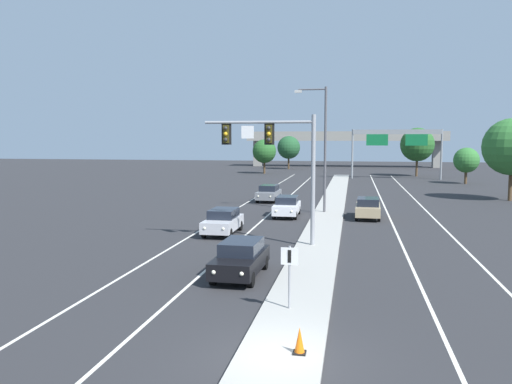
% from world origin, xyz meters
% --- Properties ---
extents(ground_plane, '(260.00, 260.00, 0.00)m').
position_xyz_m(ground_plane, '(0.00, 0.00, 0.00)').
color(ground_plane, '#28282B').
extents(median_island, '(2.40, 110.00, 0.15)m').
position_xyz_m(median_island, '(0.00, 18.00, 0.07)').
color(median_island, '#9E9B93').
rests_on(median_island, ground).
extents(lane_stripe_oncoming_center, '(0.14, 100.00, 0.01)m').
position_xyz_m(lane_stripe_oncoming_center, '(-4.70, 25.00, 0.00)').
color(lane_stripe_oncoming_center, silver).
rests_on(lane_stripe_oncoming_center, ground).
extents(lane_stripe_receding_center, '(0.14, 100.00, 0.01)m').
position_xyz_m(lane_stripe_receding_center, '(4.70, 25.00, 0.00)').
color(lane_stripe_receding_center, silver).
rests_on(lane_stripe_receding_center, ground).
extents(edge_stripe_left, '(0.14, 100.00, 0.01)m').
position_xyz_m(edge_stripe_left, '(-8.00, 25.00, 0.00)').
color(edge_stripe_left, silver).
rests_on(edge_stripe_left, ground).
extents(edge_stripe_right, '(0.14, 100.00, 0.01)m').
position_xyz_m(edge_stripe_right, '(8.00, 25.00, 0.00)').
color(edge_stripe_right, silver).
rests_on(edge_stripe_right, ground).
extents(overhead_signal_mast, '(6.25, 0.44, 7.20)m').
position_xyz_m(overhead_signal_mast, '(-2.24, 15.11, 5.29)').
color(overhead_signal_mast, gray).
rests_on(overhead_signal_mast, median_island).
extents(median_sign_post, '(0.60, 0.10, 2.20)m').
position_xyz_m(median_sign_post, '(-0.21, 3.94, 1.59)').
color(median_sign_post, gray).
rests_on(median_sign_post, median_island).
extents(street_lamp_median, '(2.58, 0.28, 10.00)m').
position_xyz_m(street_lamp_median, '(-0.58, 28.51, 5.79)').
color(street_lamp_median, '#4C4C51').
rests_on(street_lamp_median, median_island).
extents(car_oncoming_black, '(1.90, 4.50, 1.58)m').
position_xyz_m(car_oncoming_black, '(-2.89, 8.33, 0.82)').
color(car_oncoming_black, black).
rests_on(car_oncoming_black, ground).
extents(car_oncoming_silver, '(1.83, 4.47, 1.58)m').
position_xyz_m(car_oncoming_silver, '(-6.20, 18.21, 0.82)').
color(car_oncoming_silver, '#B7B7BC').
rests_on(car_oncoming_silver, ground).
extents(car_oncoming_white, '(1.89, 4.50, 1.58)m').
position_xyz_m(car_oncoming_white, '(-3.14, 26.40, 0.82)').
color(car_oncoming_white, silver).
rests_on(car_oncoming_white, ground).
extents(car_oncoming_grey, '(1.93, 4.51, 1.58)m').
position_xyz_m(car_oncoming_grey, '(-6.13, 35.97, 0.82)').
color(car_oncoming_grey, slate).
rests_on(car_oncoming_grey, ground).
extents(car_receding_tan, '(1.92, 4.51, 1.58)m').
position_xyz_m(car_receding_tan, '(3.04, 26.57, 0.82)').
color(car_receding_tan, tan).
rests_on(car_receding_tan, ground).
extents(traffic_cone_median_nose, '(0.36, 0.36, 0.74)m').
position_xyz_m(traffic_cone_median_nose, '(0.53, 0.19, 0.51)').
color(traffic_cone_median_nose, black).
rests_on(traffic_cone_median_nose, median_island).
extents(highway_sign_gantry, '(13.28, 0.42, 7.50)m').
position_xyz_m(highway_sign_gantry, '(8.20, 67.51, 6.16)').
color(highway_sign_gantry, gray).
rests_on(highway_sign_gantry, ground).
extents(overpass_bridge, '(42.40, 6.40, 7.65)m').
position_xyz_m(overpass_bridge, '(0.00, 101.47, 5.78)').
color(overpass_bridge, gray).
rests_on(overpass_bridge, ground).
extents(tree_far_left_c, '(4.13, 4.13, 5.98)m').
position_xyz_m(tree_far_left_c, '(-13.43, 76.12, 3.90)').
color(tree_far_left_c, '#4C3823').
rests_on(tree_far_left_c, ground).
extents(tree_far_right_b, '(5.42, 5.42, 7.85)m').
position_xyz_m(tree_far_right_b, '(11.96, 74.01, 5.13)').
color(tree_far_right_b, '#4C3823').
rests_on(tree_far_right_b, ground).
extents(tree_far_left_a, '(4.59, 4.59, 6.64)m').
position_xyz_m(tree_far_left_a, '(-10.94, 90.54, 4.34)').
color(tree_far_left_a, '#4C3823').
rests_on(tree_far_left_a, ground).
extents(tree_far_right_a, '(3.38, 3.38, 4.89)m').
position_xyz_m(tree_far_right_a, '(16.80, 60.41, 3.19)').
color(tree_far_right_a, '#4C3823').
rests_on(tree_far_right_a, ground).
extents(tree_far_right_c, '(5.57, 5.57, 8.06)m').
position_xyz_m(tree_far_right_c, '(17.02, 40.84, 5.27)').
color(tree_far_right_c, '#4C3823').
rests_on(tree_far_right_c, ground).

